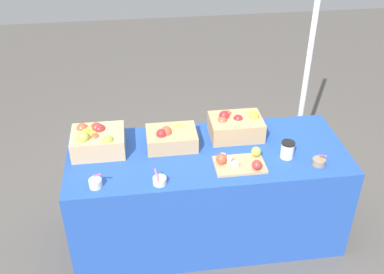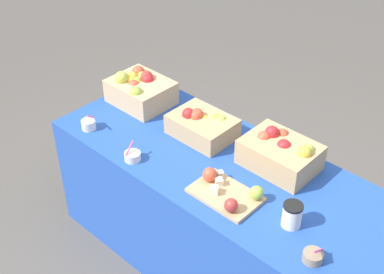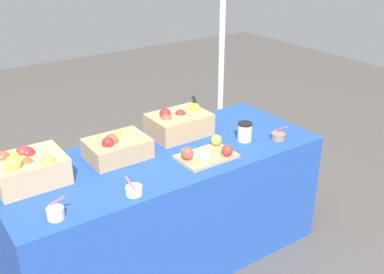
{
  "view_description": "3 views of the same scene",
  "coord_description": "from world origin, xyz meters",
  "px_view_note": "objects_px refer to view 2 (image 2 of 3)",
  "views": [
    {
      "loc": [
        -0.45,
        -2.52,
        2.53
      ],
      "look_at": [
        -0.1,
        0.02,
        0.86
      ],
      "focal_mm": 42.98,
      "sensor_mm": 36.0,
      "label": 1
    },
    {
      "loc": [
        1.33,
        -1.64,
        2.42
      ],
      "look_at": [
        -0.17,
        -0.04,
        0.84
      ],
      "focal_mm": 49.1,
      "sensor_mm": 36.0,
      "label": 2
    },
    {
      "loc": [
        -1.22,
        -2.06,
        1.95
      ],
      "look_at": [
        0.19,
        -0.03,
        0.81
      ],
      "focal_mm": 42.91,
      "sensor_mm": 36.0,
      "label": 3
    }
  ],
  "objects_px": {
    "apple_crate_middle": "(203,125)",
    "coffee_cup": "(292,215)",
    "apple_crate_right": "(281,153)",
    "sample_bowl_mid": "(313,256)",
    "sample_bowl_far": "(89,124)",
    "cutting_board_front": "(227,192)",
    "sample_bowl_near": "(132,156)",
    "apple_crate_left": "(140,89)"
  },
  "relations": [
    {
      "from": "cutting_board_front",
      "to": "sample_bowl_near",
      "type": "bearing_deg",
      "value": -167.64
    },
    {
      "from": "apple_crate_left",
      "to": "sample_bowl_mid",
      "type": "height_order",
      "value": "apple_crate_left"
    },
    {
      "from": "apple_crate_right",
      "to": "coffee_cup",
      "type": "xyz_separation_m",
      "value": [
        0.28,
        -0.31,
        -0.02
      ]
    },
    {
      "from": "apple_crate_right",
      "to": "cutting_board_front",
      "type": "bearing_deg",
      "value": -97.19
    },
    {
      "from": "apple_crate_middle",
      "to": "sample_bowl_mid",
      "type": "relative_size",
      "value": 3.43
    },
    {
      "from": "apple_crate_right",
      "to": "sample_bowl_far",
      "type": "height_order",
      "value": "apple_crate_right"
    },
    {
      "from": "sample_bowl_far",
      "to": "apple_crate_right",
      "type": "bearing_deg",
      "value": 25.22
    },
    {
      "from": "apple_crate_left",
      "to": "cutting_board_front",
      "type": "height_order",
      "value": "apple_crate_left"
    },
    {
      "from": "sample_bowl_near",
      "to": "sample_bowl_mid",
      "type": "distance_m",
      "value": 1.05
    },
    {
      "from": "sample_bowl_mid",
      "to": "coffee_cup",
      "type": "xyz_separation_m",
      "value": [
        -0.18,
        0.11,
        0.04
      ]
    },
    {
      "from": "apple_crate_left",
      "to": "coffee_cup",
      "type": "relative_size",
      "value": 2.98
    },
    {
      "from": "apple_crate_middle",
      "to": "coffee_cup",
      "type": "bearing_deg",
      "value": -18.0
    },
    {
      "from": "sample_bowl_far",
      "to": "coffee_cup",
      "type": "xyz_separation_m",
      "value": [
        1.25,
        0.15,
        0.03
      ]
    },
    {
      "from": "coffee_cup",
      "to": "apple_crate_right",
      "type": "bearing_deg",
      "value": 132.33
    },
    {
      "from": "apple_crate_middle",
      "to": "cutting_board_front",
      "type": "height_order",
      "value": "apple_crate_middle"
    },
    {
      "from": "apple_crate_middle",
      "to": "sample_bowl_far",
      "type": "xyz_separation_m",
      "value": [
        -0.5,
        -0.39,
        -0.04
      ]
    },
    {
      "from": "apple_crate_right",
      "to": "coffee_cup",
      "type": "distance_m",
      "value": 0.42
    },
    {
      "from": "sample_bowl_near",
      "to": "coffee_cup",
      "type": "height_order",
      "value": "coffee_cup"
    },
    {
      "from": "apple_crate_middle",
      "to": "sample_bowl_far",
      "type": "relative_size",
      "value": 2.91
    },
    {
      "from": "apple_crate_left",
      "to": "apple_crate_middle",
      "type": "xyz_separation_m",
      "value": [
        0.5,
        -0.0,
        -0.02
      ]
    },
    {
      "from": "apple_crate_middle",
      "to": "sample_bowl_mid",
      "type": "xyz_separation_m",
      "value": [
        0.93,
        -0.35,
        -0.04
      ]
    },
    {
      "from": "apple_crate_right",
      "to": "sample_bowl_near",
      "type": "distance_m",
      "value": 0.75
    },
    {
      "from": "apple_crate_left",
      "to": "apple_crate_right",
      "type": "distance_m",
      "value": 0.97
    },
    {
      "from": "apple_crate_right",
      "to": "sample_bowl_mid",
      "type": "relative_size",
      "value": 3.69
    },
    {
      "from": "sample_bowl_far",
      "to": "coffee_cup",
      "type": "relative_size",
      "value": 0.99
    },
    {
      "from": "coffee_cup",
      "to": "apple_crate_middle",
      "type": "bearing_deg",
      "value": 162.0
    },
    {
      "from": "apple_crate_middle",
      "to": "sample_bowl_far",
      "type": "distance_m",
      "value": 0.64
    },
    {
      "from": "sample_bowl_near",
      "to": "sample_bowl_far",
      "type": "height_order",
      "value": "sample_bowl_far"
    },
    {
      "from": "sample_bowl_far",
      "to": "sample_bowl_mid",
      "type": "bearing_deg",
      "value": 1.48
    },
    {
      "from": "cutting_board_front",
      "to": "coffee_cup",
      "type": "bearing_deg",
      "value": 8.84
    },
    {
      "from": "coffee_cup",
      "to": "sample_bowl_mid",
      "type": "bearing_deg",
      "value": -31.05
    },
    {
      "from": "sample_bowl_near",
      "to": "sample_bowl_far",
      "type": "relative_size",
      "value": 0.82
    },
    {
      "from": "cutting_board_front",
      "to": "coffee_cup",
      "type": "xyz_separation_m",
      "value": [
        0.33,
        0.05,
        0.03
      ]
    },
    {
      "from": "apple_crate_middle",
      "to": "sample_bowl_near",
      "type": "distance_m",
      "value": 0.43
    },
    {
      "from": "apple_crate_left",
      "to": "sample_bowl_near",
      "type": "bearing_deg",
      "value": -46.66
    },
    {
      "from": "apple_crate_left",
      "to": "sample_bowl_near",
      "type": "relative_size",
      "value": 3.65
    },
    {
      "from": "apple_crate_left",
      "to": "apple_crate_middle",
      "type": "relative_size",
      "value": 1.03
    },
    {
      "from": "apple_crate_middle",
      "to": "coffee_cup",
      "type": "xyz_separation_m",
      "value": [
        0.75,
        -0.24,
        -0.01
      ]
    },
    {
      "from": "sample_bowl_near",
      "to": "sample_bowl_mid",
      "type": "height_order",
      "value": "sample_bowl_mid"
    },
    {
      "from": "cutting_board_front",
      "to": "apple_crate_left",
      "type": "bearing_deg",
      "value": 162.26
    },
    {
      "from": "apple_crate_left",
      "to": "coffee_cup",
      "type": "bearing_deg",
      "value": -11.05
    },
    {
      "from": "cutting_board_front",
      "to": "sample_bowl_far",
      "type": "xyz_separation_m",
      "value": [
        -0.92,
        -0.1,
        0.0
      ]
    }
  ]
}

